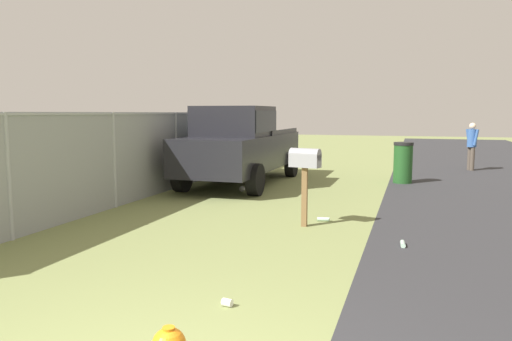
# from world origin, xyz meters

# --- Properties ---
(mailbox) EXTENTS (0.31, 0.55, 1.33)m
(mailbox) POSITION_xyz_m (5.65, 0.25, 1.07)
(mailbox) COLOR brown
(mailbox) RESTS_ON ground
(pickup_truck) EXTENTS (5.45, 2.17, 2.09)m
(pickup_truck) POSITION_xyz_m (9.91, 2.94, 1.11)
(pickup_truck) COLOR black
(pickup_truck) RESTS_ON ground
(trash_bin) EXTENTS (0.53, 0.53, 1.12)m
(trash_bin) POSITION_xyz_m (11.54, -1.22, 0.56)
(trash_bin) COLOR #1E4C1E
(trash_bin) RESTS_ON ground
(pedestrian) EXTENTS (0.43, 0.38, 1.59)m
(pedestrian) POSITION_xyz_m (15.31, -3.33, 0.92)
(pedestrian) COLOR #4C4238
(pedestrian) RESTS_ON ground
(fence_section) EXTENTS (13.61, 0.07, 1.94)m
(fence_section) POSITION_xyz_m (7.46, 4.28, 1.04)
(fence_section) COLOR #9EA3A8
(fence_section) RESTS_ON ground
(litter_cup_midfield_a) EXTENTS (0.09, 0.11, 0.08)m
(litter_cup_midfield_a) POSITION_xyz_m (2.03, 0.24, 0.04)
(litter_cup_midfield_a) COLOR white
(litter_cup_midfield_a) RESTS_ON ground
(litter_bottle_far_scatter) EXTENTS (0.22, 0.08, 0.07)m
(litter_bottle_far_scatter) POSITION_xyz_m (4.86, -1.38, 0.04)
(litter_bottle_far_scatter) COLOR #B2D8BF
(litter_bottle_far_scatter) RESTS_ON ground
(litter_bag_midfield_b) EXTENTS (0.14, 0.14, 0.14)m
(litter_bag_midfield_b) POSITION_xyz_m (8.77, 2.48, 0.07)
(litter_bag_midfield_b) COLOR silver
(litter_bag_midfield_b) RESTS_ON ground
(litter_bottle_near_hydrant) EXTENTS (0.10, 0.23, 0.07)m
(litter_bottle_near_hydrant) POSITION_xyz_m (6.14, 0.01, 0.04)
(litter_bottle_near_hydrant) COLOR #B2D8BF
(litter_bottle_near_hydrant) RESTS_ON ground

